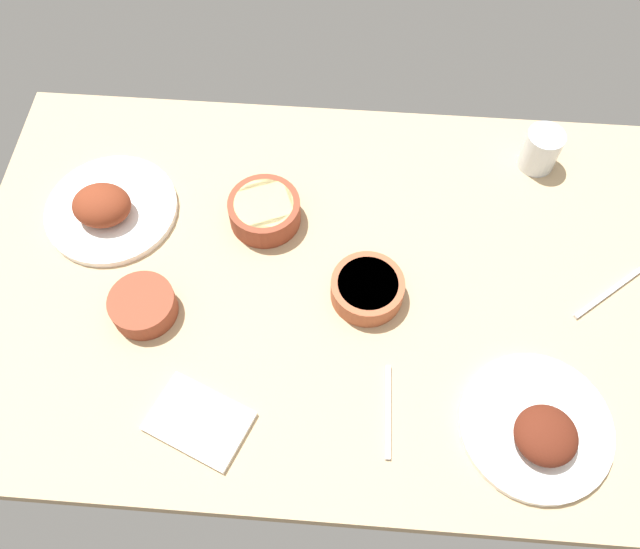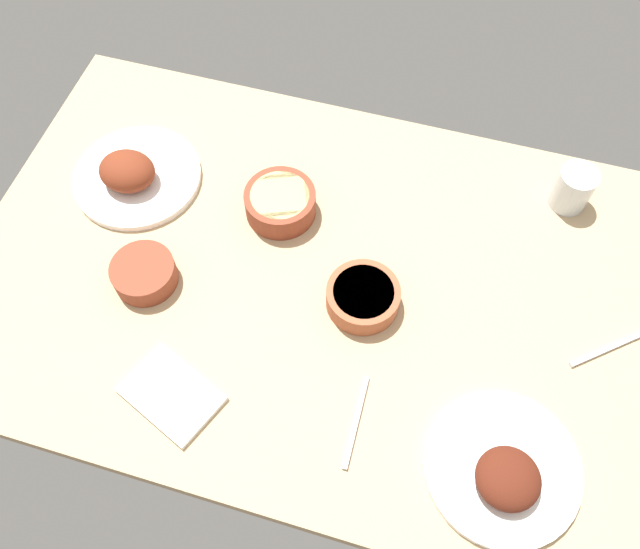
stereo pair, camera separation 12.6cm
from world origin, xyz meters
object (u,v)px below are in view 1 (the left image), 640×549
object	(u,v)px
fork_loose	(608,293)
plate_center_main	(108,208)
plate_far_side	(539,429)
bowl_cream	(367,288)
water_tumbler	(541,150)
folded_napkin	(199,421)
bowl_onions	(143,305)
bowl_pasta	(265,210)
spoon_loose	(388,411)

from	to	relation	value
fork_loose	plate_center_main	bearing A→B (deg)	-45.54
plate_far_side	fork_loose	world-z (taller)	plate_far_side
plate_center_main	bowl_cream	distance (cm)	55.92
water_tumbler	folded_napkin	xyz separation A→B (cm)	(-63.53, -62.50, -4.00)
folded_napkin	bowl_onions	bearing A→B (deg)	123.76
bowl_onions	fork_loose	distance (cm)	89.42
plate_center_main	fork_loose	size ratio (longest dim) A/B	1.50
bowl_pasta	water_tumbler	bearing A→B (deg)	18.44
bowl_pasta	spoon_loose	distance (cm)	47.25
plate_far_side	bowl_pasta	bearing A→B (deg)	141.92
plate_center_main	folded_napkin	size ratio (longest dim) A/B	1.61
bowl_cream	spoon_loose	xyz separation A→B (cm)	(4.72, -23.00, -2.30)
plate_center_main	folded_napkin	bearing A→B (deg)	-58.64
plate_far_side	bowl_pasta	xyz separation A→B (cm)	(-52.16, 40.88, 1.21)
plate_center_main	spoon_loose	world-z (taller)	plate_center_main
water_tumbler	folded_napkin	bearing A→B (deg)	-135.47
fork_loose	spoon_loose	bearing A→B (deg)	-6.79
plate_far_side	spoon_loose	world-z (taller)	plate_far_side
plate_center_main	plate_far_side	world-z (taller)	plate_center_main
plate_far_side	spoon_loose	size ratio (longest dim) A/B	1.57
bowl_cream	bowl_pasta	bearing A→B (deg)	143.24
water_tumbler	spoon_loose	size ratio (longest dim) A/B	0.54
folded_napkin	fork_loose	size ratio (longest dim) A/B	0.93
water_tumbler	plate_center_main	bearing A→B (deg)	-167.20
bowl_onions	spoon_loose	bearing A→B (deg)	-19.20
bowl_cream	folded_napkin	xyz separation A→B (cm)	(-28.19, -27.38, -2.10)
plate_center_main	spoon_loose	distance (cm)	69.82
plate_center_main	bowl_pasta	bearing A→B (deg)	2.30
folded_napkin	spoon_loose	distance (cm)	33.20
bowl_onions	water_tumbler	bearing A→B (deg)	28.43
bowl_onions	folded_napkin	distance (cm)	24.92
bowl_pasta	spoon_loose	size ratio (longest dim) A/B	0.87
plate_far_side	bowl_pasta	size ratio (longest dim) A/B	1.81
water_tumbler	bowl_onions	bearing A→B (deg)	-151.57
folded_napkin	spoon_loose	xyz separation A→B (cm)	(32.91, 4.37, -0.20)
plate_far_side	plate_center_main	bearing A→B (deg)	154.90
plate_center_main	fork_loose	world-z (taller)	plate_center_main
bowl_cream	spoon_loose	bearing A→B (deg)	-78.39
bowl_cream	fork_loose	distance (cm)	47.00
fork_loose	bowl_onions	bearing A→B (deg)	-32.52
plate_far_side	bowl_cream	bearing A→B (deg)	141.00
bowl_cream	folded_napkin	world-z (taller)	bowl_cream
plate_far_side	fork_loose	bearing A→B (deg)	60.35
plate_far_side	water_tumbler	distance (cm)	60.12
bowl_pasta	spoon_loose	bearing A→B (deg)	-56.07
plate_center_main	folded_napkin	world-z (taller)	plate_center_main
folded_napkin	fork_loose	world-z (taller)	folded_napkin
bowl_cream	fork_loose	xyz separation A→B (cm)	(46.79, 3.77, -2.30)
plate_center_main	bowl_onions	size ratio (longest dim) A/B	2.18
plate_far_side	bowl_cream	size ratio (longest dim) A/B	1.89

